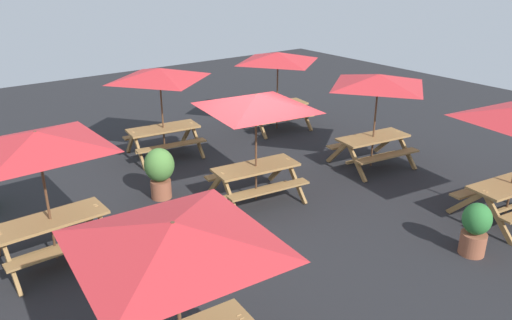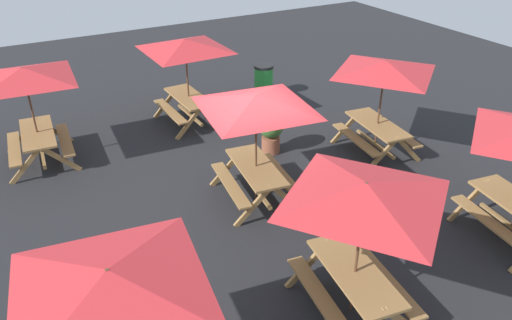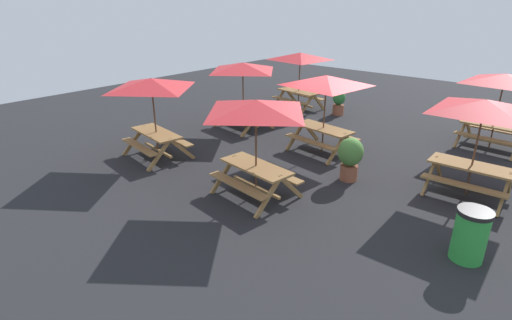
% 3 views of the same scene
% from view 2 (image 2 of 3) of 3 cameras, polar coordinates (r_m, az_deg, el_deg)
% --- Properties ---
extents(ground_plane, '(28.05, 28.05, 0.00)m').
position_cam_2_polar(ground_plane, '(10.62, -0.56, -3.59)').
color(ground_plane, '#232326').
rests_on(ground_plane, ground).
extents(picnic_table_0, '(2.80, 2.80, 2.34)m').
position_cam_2_polar(picnic_table_0, '(9.46, 0.00, 5.75)').
color(picnic_table_0, olive).
rests_on(picnic_table_0, ground).
extents(picnic_table_1, '(2.26, 2.26, 2.34)m').
position_cam_2_polar(picnic_table_1, '(6.90, 12.24, -4.72)').
color(picnic_table_1, olive).
rests_on(picnic_table_1, ground).
extents(picnic_table_2, '(2.23, 2.23, 2.34)m').
position_cam_2_polar(picnic_table_2, '(11.69, 14.44, 9.52)').
color(picnic_table_2, olive).
rests_on(picnic_table_2, ground).
extents(picnic_table_3, '(2.83, 2.83, 2.34)m').
position_cam_2_polar(picnic_table_3, '(13.07, -8.06, 12.22)').
color(picnic_table_3, olive).
rests_on(picnic_table_3, ground).
extents(picnic_table_5, '(2.80, 2.80, 2.34)m').
position_cam_2_polar(picnic_table_5, '(5.65, -16.23, -14.29)').
color(picnic_table_5, olive).
rests_on(picnic_table_5, ground).
extents(picnic_table_6, '(2.82, 2.82, 2.34)m').
position_cam_2_polar(picnic_table_6, '(11.99, -24.90, 8.19)').
color(picnic_table_6, olive).
rests_on(picnic_table_6, ground).
extents(trash_bin_green, '(0.59, 0.59, 0.98)m').
position_cam_2_polar(trash_bin_green, '(15.24, 0.87, 9.07)').
color(trash_bin_green, green).
rests_on(trash_bin_green, ground).
extents(potted_plant_0, '(0.49, 0.49, 0.96)m').
position_cam_2_polar(potted_plant_0, '(7.89, -20.18, -14.88)').
color(potted_plant_0, '#935138').
rests_on(potted_plant_0, ground).
extents(potted_plant_1, '(0.63, 0.63, 1.12)m').
position_cam_2_polar(potted_plant_1, '(11.85, 1.71, 3.68)').
color(potted_plant_1, '#935138').
rests_on(potted_plant_1, ground).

